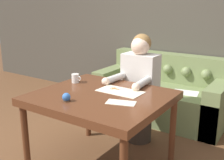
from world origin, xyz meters
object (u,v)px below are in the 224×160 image
pin_cushion (66,97)px  person (140,89)px  mug (76,78)px  dining_table (101,102)px  couch (162,95)px  scissors (117,89)px

pin_cushion → person: bearing=80.4°
mug → pin_cushion: mug is taller
dining_table → couch: couch is taller
couch → person: bearing=-84.5°
mug → pin_cushion: bearing=-56.8°
scissors → pin_cushion: pin_cushion is taller
person → scissors: bearing=-88.6°
person → pin_cushion: person is taller
dining_table → person: bearing=87.3°
couch → person: size_ratio=1.41×
couch → mug: 1.46m
dining_table → mug: mug is taller
dining_table → person: 0.67m
mug → person: bearing=46.9°
dining_table → couch: bearing=91.8°
couch → person: person is taller
person → scissors: size_ratio=5.41×
person → pin_cushion: size_ratio=16.92×
couch → dining_table: bearing=-88.2°
dining_table → pin_cushion: size_ratio=16.18×
scissors → pin_cushion: size_ratio=3.13×
couch → scissors: 1.37m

